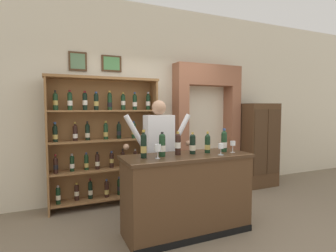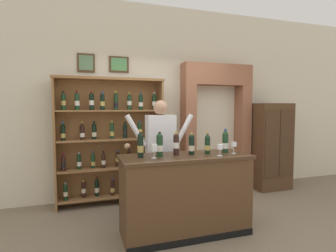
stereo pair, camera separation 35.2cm
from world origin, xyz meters
name	(u,v)px [view 1 (the left image)]	position (x,y,z in m)	size (l,w,h in m)	color
ground_plane	(191,232)	(0.00, 0.00, -0.01)	(14.00, 14.00, 0.02)	#7A6B56
back_wall	(146,101)	(0.00, 1.72, 1.71)	(12.00, 0.19, 3.42)	beige
wine_shelf	(104,138)	(-0.83, 1.40, 1.09)	(1.75, 0.34, 2.07)	olive
archway_doorway	(205,119)	(1.17, 1.57, 1.36)	(1.37, 0.45, 2.40)	#935B42
side_cabinet	(258,145)	(2.23, 1.24, 0.84)	(0.70, 0.49, 1.67)	#4C331E
tasting_counter	(187,194)	(-0.06, 0.00, 0.50)	(1.63, 0.63, 1.00)	#4C331E
shopkeeper	(159,146)	(-0.22, 0.54, 1.05)	(1.02, 0.22, 1.69)	#2D3347
tasting_bottle_chianti	(144,145)	(-0.63, 0.02, 1.15)	(0.07, 0.07, 0.33)	black
tasting_bottle_bianco	(162,145)	(-0.39, 0.02, 1.14)	(0.08, 0.08, 0.30)	#19381E
tasting_bottle_riserva	(178,143)	(-0.17, 0.04, 1.14)	(0.07, 0.07, 0.29)	black
tasting_bottle_prosecco	(193,144)	(0.03, 0.03, 1.13)	(0.08, 0.08, 0.28)	black
tasting_bottle_brunello	(207,144)	(0.25, 0.02, 1.12)	(0.07, 0.07, 0.28)	black
tasting_bottle_grappa	(224,141)	(0.51, 0.01, 1.14)	(0.08, 0.08, 0.31)	#19381E
wine_glass_center	(233,144)	(0.57, -0.09, 1.11)	(0.07, 0.07, 0.15)	silver
wine_glass_left	(221,147)	(0.32, -0.17, 1.10)	(0.07, 0.07, 0.14)	silver
wine_glass_right	(158,149)	(-0.49, -0.07, 1.11)	(0.08, 0.08, 0.17)	silver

